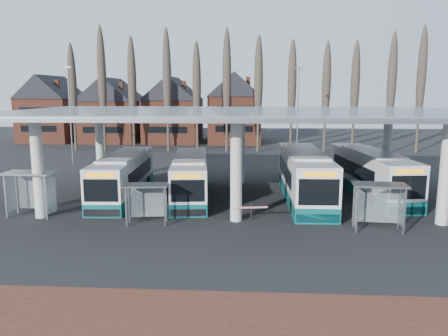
# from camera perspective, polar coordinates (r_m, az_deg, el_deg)

# --- Properties ---
(ground) EXTENTS (140.00, 140.00, 0.00)m
(ground) POSITION_cam_1_polar(r_m,az_deg,el_deg) (24.00, 1.38, -8.59)
(ground) COLOR black
(ground) RESTS_ON ground
(station_canopy) EXTENTS (32.00, 16.00, 6.34)m
(station_canopy) POSITION_cam_1_polar(r_m,az_deg,el_deg) (30.81, 1.97, 6.32)
(station_canopy) COLOR silver
(station_canopy) RESTS_ON ground
(poplar_row) EXTENTS (45.10, 1.10, 14.50)m
(poplar_row) POSITION_cam_1_polar(r_m,az_deg,el_deg) (55.76, 2.69, 11.13)
(poplar_row) COLOR #473D33
(poplar_row) RESTS_ON ground
(townhouse_row) EXTENTS (36.80, 10.30, 12.25)m
(townhouse_row) POSITION_cam_1_polar(r_m,az_deg,el_deg) (68.79, -10.57, 8.39)
(townhouse_row) COLOR brown
(townhouse_row) RESTS_ON ground
(lamp_post_a) EXTENTS (0.80, 0.16, 10.17)m
(lamp_post_a) POSITION_cam_1_polar(r_m,az_deg,el_deg) (48.59, -19.44, 6.69)
(lamp_post_a) COLOR slate
(lamp_post_a) RESTS_ON ground
(lamp_post_b) EXTENTS (0.80, 0.16, 10.17)m
(lamp_post_b) POSITION_cam_1_polar(r_m,az_deg,el_deg) (49.07, 9.62, 7.14)
(lamp_post_b) COLOR slate
(lamp_post_b) RESTS_ON ground
(bus_0) EXTENTS (2.93, 11.35, 3.13)m
(bus_0) POSITION_cam_1_polar(r_m,az_deg,el_deg) (32.84, -12.99, -1.11)
(bus_0) COLOR silver
(bus_0) RESTS_ON ground
(bus_1) EXTENTS (3.58, 11.20, 3.06)m
(bus_1) POSITION_cam_1_polar(r_m,az_deg,el_deg) (32.04, -4.44, -1.21)
(bus_1) COLOR silver
(bus_1) RESTS_ON ground
(bus_2) EXTENTS (2.85, 12.52, 3.47)m
(bus_2) POSITION_cam_1_polar(r_m,az_deg,el_deg) (31.85, 10.40, -1.06)
(bus_2) COLOR silver
(bus_2) RESTS_ON ground
(bus_3) EXTENTS (4.01, 12.12, 3.30)m
(bus_3) POSITION_cam_1_polar(r_m,az_deg,el_deg) (34.49, 18.53, -0.71)
(bus_3) COLOR silver
(bus_3) RESTS_ON ground
(shelter_0) EXTENTS (3.08, 1.66, 2.79)m
(shelter_0) POSITION_cam_1_polar(r_m,az_deg,el_deg) (29.42, -23.85, -1.88)
(shelter_0) COLOR gray
(shelter_0) RESTS_ON ground
(shelter_1) EXTENTS (2.66, 1.54, 2.36)m
(shelter_1) POSITION_cam_1_polar(r_m,az_deg,el_deg) (25.81, -10.09, -3.45)
(shelter_1) COLOR gray
(shelter_1) RESTS_ON ground
(shelter_2) EXTENTS (2.97, 1.66, 2.66)m
(shelter_2) POSITION_cam_1_polar(r_m,az_deg,el_deg) (25.58, 19.55, -3.50)
(shelter_2) COLOR gray
(shelter_2) RESTS_ON ground
(barrier) EXTENTS (2.01, 0.72, 1.01)m
(barrier) POSITION_cam_1_polar(r_m,az_deg,el_deg) (26.07, 3.54, -5.29)
(barrier) COLOR black
(barrier) RESTS_ON ground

